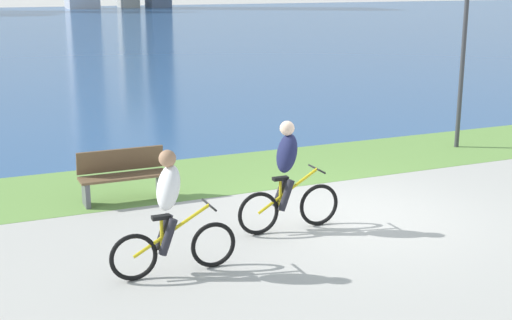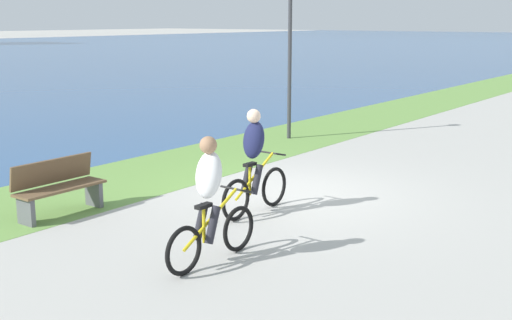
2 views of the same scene
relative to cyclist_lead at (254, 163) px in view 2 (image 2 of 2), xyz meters
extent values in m
plane|color=#B2AFA8|center=(1.32, 0.22, -0.84)|extent=(300.00, 300.00, 0.00)
cube|color=#6B9947|center=(1.32, 3.40, -0.84)|extent=(120.00, 2.78, 0.01)
torus|color=black|center=(0.55, 0.00, -0.51)|extent=(0.66, 0.06, 0.66)
torus|color=black|center=(-0.48, 0.00, -0.51)|extent=(0.66, 0.06, 0.66)
cylinder|color=gold|center=(0.01, 0.00, -0.22)|extent=(1.00, 0.04, 0.62)
cylinder|color=gold|center=(-0.12, 0.00, -0.27)|extent=(0.04, 0.04, 0.48)
cube|color=black|center=(-0.12, 0.00, -0.01)|extent=(0.24, 0.10, 0.05)
cylinder|color=black|center=(0.50, 0.00, 0.07)|extent=(0.03, 0.52, 0.03)
ellipsoid|color=#1E234C|center=(-0.02, 0.00, 0.37)|extent=(0.40, 0.36, 0.65)
sphere|color=beige|center=(-0.02, 0.00, 0.75)|extent=(0.22, 0.22, 0.22)
cylinder|color=#26262D|center=(-0.07, 0.10, -0.25)|extent=(0.27, 0.11, 0.49)
cylinder|color=#26262D|center=(-0.07, -0.10, -0.25)|extent=(0.27, 0.11, 0.49)
torus|color=black|center=(-1.52, -0.89, -0.53)|extent=(0.63, 0.06, 0.63)
torus|color=black|center=(-2.60, -0.89, -0.53)|extent=(0.63, 0.06, 0.63)
cylinder|color=gold|center=(-2.09, -0.89, -0.25)|extent=(1.05, 0.04, 0.60)
cylinder|color=gold|center=(-2.22, -0.89, -0.30)|extent=(0.04, 0.04, 0.46)
cube|color=black|center=(-2.22, -0.89, -0.05)|extent=(0.24, 0.10, 0.05)
cylinder|color=black|center=(-1.57, -0.89, 0.03)|extent=(0.03, 0.52, 0.03)
ellipsoid|color=white|center=(-2.11, -0.89, 0.33)|extent=(0.40, 0.36, 0.65)
sphere|color=#A57A59|center=(-2.11, -0.89, 0.71)|extent=(0.22, 0.22, 0.22)
cylinder|color=#26262D|center=(-2.17, -0.79, -0.29)|extent=(0.27, 0.11, 0.49)
cylinder|color=#26262D|center=(-2.17, -0.99, -0.29)|extent=(0.27, 0.11, 0.49)
cube|color=brown|center=(-1.94, 2.40, -0.39)|extent=(1.50, 0.45, 0.04)
cube|color=brown|center=(-1.94, 2.59, -0.14)|extent=(1.50, 0.11, 0.40)
cube|color=#595960|center=(-1.29, 2.40, -0.62)|extent=(0.08, 0.37, 0.45)
cube|color=#595960|center=(-2.59, 2.40, -0.62)|extent=(0.08, 0.37, 0.45)
cylinder|color=#38383D|center=(5.97, 3.38, 1.09)|extent=(0.10, 0.10, 3.85)
camera|label=1|loc=(-4.52, -9.14, 2.90)|focal=49.49mm
camera|label=2|loc=(-8.10, -6.14, 2.24)|focal=45.84mm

